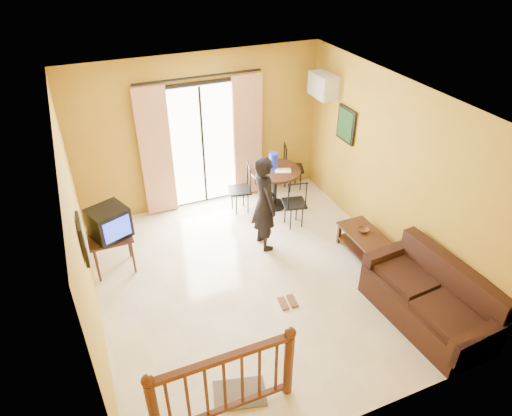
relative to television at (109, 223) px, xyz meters
name	(u,v)px	position (x,y,z in m)	size (l,w,h in m)	color
ground	(255,280)	(1.87, -1.09, -0.86)	(5.00, 5.00, 0.00)	beige
room_shell	(255,182)	(1.87, -1.09, 0.84)	(5.00, 5.00, 5.00)	white
balcony_door	(203,145)	(1.87, 1.34, 0.32)	(2.25, 0.14, 2.46)	black
tv_table	(111,240)	(-0.03, 0.00, -0.31)	(0.63, 0.53, 0.63)	black
television	(109,223)	(0.00, 0.00, 0.00)	(0.65, 0.62, 0.46)	black
picture_left	(83,239)	(-0.35, -1.29, 0.69)	(0.05, 0.42, 0.52)	black
dining_table	(275,177)	(3.01, 0.70, -0.25)	(0.92, 0.92, 0.77)	black
water_jug	(273,161)	(3.00, 0.77, 0.06)	(0.16, 0.16, 0.31)	#162CD6
serving_tray	(283,171)	(3.12, 0.60, -0.09)	(0.28, 0.18, 0.02)	white
dining_chairs	(275,207)	(3.00, 0.64, -0.86)	(1.76, 1.64, 0.95)	black
air_conditioner	(323,85)	(3.96, 0.86, 1.29)	(0.31, 0.60, 0.40)	silver
botanical_print	(346,125)	(4.08, 0.21, 0.79)	(0.05, 0.50, 0.60)	black
coffee_table	(364,240)	(3.72, -1.17, -0.59)	(0.50, 0.91, 0.40)	black
bowl	(363,230)	(3.72, -1.12, -0.43)	(0.17, 0.17, 0.05)	brown
sofa	(431,300)	(3.73, -2.71, -0.53)	(0.99, 1.92, 0.89)	black
standing_person	(264,203)	(2.34, -0.33, -0.05)	(0.59, 0.39, 1.62)	black
stair_balustrade	(224,382)	(0.72, -2.99, -0.30)	(1.63, 0.13, 1.04)	#471E0F
doormat	(240,393)	(0.94, -2.82, -0.85)	(0.60, 0.40, 0.02)	#5E534B
sandals	(288,302)	(2.10, -1.72, -0.85)	(0.27, 0.26, 0.03)	brown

